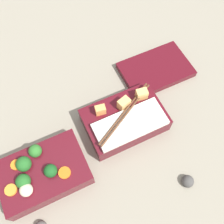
{
  "coord_description": "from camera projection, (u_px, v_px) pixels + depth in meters",
  "views": [
    {
      "loc": [
        -0.03,
        -0.23,
        0.64
      ],
      "look_at": [
        0.1,
        0.04,
        0.05
      ],
      "focal_mm": 42.0,
      "sensor_mm": 36.0,
      "label": 1
    }
  ],
  "objects": [
    {
      "name": "ground_plane",
      "position": [
        82.0,
        148.0,
        0.67
      ],
      "size": [
        3.0,
        3.0,
        0.0
      ],
      "primitive_type": "plane",
      "color": "gray"
    },
    {
      "name": "bento_tray_vegetable",
      "position": [
        42.0,
        173.0,
        0.61
      ],
      "size": [
        0.2,
        0.13,
        0.08
      ],
      "color": "#510F19",
      "rests_on": "ground_plane"
    },
    {
      "name": "bento_lid",
      "position": [
        156.0,
        70.0,
        0.77
      ],
      "size": [
        0.2,
        0.13,
        0.02
      ],
      "primitive_type": "cube",
      "rotation": [
        0.0,
        0.0,
        0.0
      ],
      "color": "#510F19",
      "rests_on": "ground_plane"
    },
    {
      "name": "pebble_0",
      "position": [
        188.0,
        181.0,
        0.63
      ],
      "size": [
        0.03,
        0.03,
        0.03
      ],
      "primitive_type": "sphere",
      "color": "#474442",
      "rests_on": "ground_plane"
    },
    {
      "name": "bento_tray_rice",
      "position": [
        125.0,
        120.0,
        0.68
      ],
      "size": [
        0.2,
        0.13,
        0.08
      ],
      "color": "#510F19",
      "rests_on": "ground_plane"
    }
  ]
}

